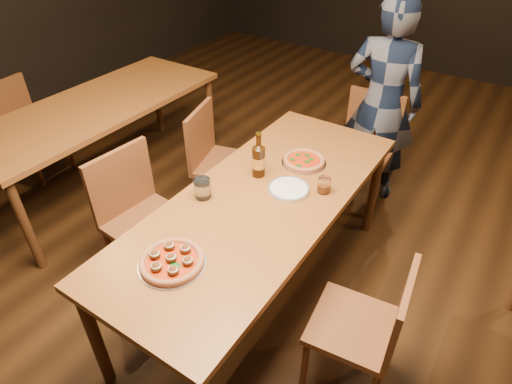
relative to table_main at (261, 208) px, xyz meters
The scene contains 15 objects.
ground 0.68m from the table_main, ahead, with size 9.00×9.00×0.00m, color black.
table_main is the anchor object (origin of this frame).
table_left 1.73m from the table_main, 169.99° to the left, with size 0.80×2.00×0.75m.
chair_main_nw 0.72m from the table_main, 156.76° to the right, with size 0.44×0.44×0.93m, color brown, non-canonical shape.
chair_main_sw 0.87m from the table_main, 140.19° to the left, with size 0.42×0.42×0.90m, color brown, non-canonical shape.
chair_main_e 0.76m from the table_main, 18.97° to the right, with size 0.39×0.39×0.84m, color brown, non-canonical shape.
chair_end 1.27m from the table_main, 84.72° to the left, with size 0.42×0.42×0.91m, color brown, non-canonical shape.
chair_nbr_left 2.39m from the table_main, behind, with size 0.40×0.40×0.85m, color brown, non-canonical shape.
pizza_meatball 0.64m from the table_main, 96.04° to the right, with size 0.31×0.31×0.06m.
pizza_margherita 0.44m from the table_main, 86.39° to the left, with size 0.27×0.27×0.04m.
plate_stack 0.18m from the table_main, 56.16° to the left, with size 0.22×0.22×0.02m, color white.
beer_bottle 0.28m from the table_main, 126.87° to the left, with size 0.08×0.08×0.27m.
water_glass 0.34m from the table_main, 148.50° to the right, with size 0.09×0.09×0.11m, color white.
amber_glass 0.37m from the table_main, 42.92° to the left, with size 0.07×0.07×0.09m, color #943F10.
diner 1.46m from the table_main, 84.34° to the left, with size 0.57×0.38×1.57m, color black.
Camera 1 is at (0.99, -1.54, 2.15)m, focal length 30.00 mm.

